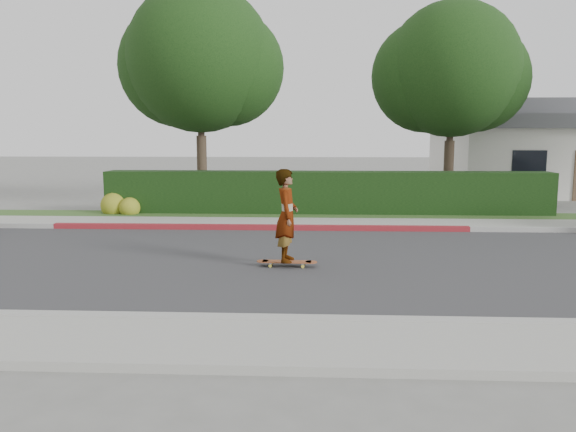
# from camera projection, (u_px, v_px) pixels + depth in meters

# --- Properties ---
(ground) EXTENTS (120.00, 120.00, 0.00)m
(ground) POSITION_uv_depth(u_px,v_px,m) (474.00, 264.00, 11.89)
(ground) COLOR slate
(ground) RESTS_ON ground
(road) EXTENTS (60.00, 8.00, 0.01)m
(road) POSITION_uv_depth(u_px,v_px,m) (474.00, 264.00, 11.89)
(road) COLOR #2D2D30
(road) RESTS_ON ground
(curb_near) EXTENTS (60.00, 0.20, 0.15)m
(curb_near) POSITION_uv_depth(u_px,v_px,m) (557.00, 325.00, 7.83)
(curb_near) COLOR #9E9E99
(curb_near) RESTS_ON ground
(curb_far) EXTENTS (60.00, 0.20, 0.15)m
(curb_far) POSITION_uv_depth(u_px,v_px,m) (434.00, 229.00, 15.94)
(curb_far) COLOR #9E9E99
(curb_far) RESTS_ON ground
(curb_red_section) EXTENTS (12.00, 0.21, 0.15)m
(curb_red_section) POSITION_uv_depth(u_px,v_px,m) (259.00, 227.00, 16.17)
(curb_red_section) COLOR maroon
(curb_red_section) RESTS_ON ground
(sidewalk_far) EXTENTS (60.00, 1.60, 0.12)m
(sidewalk_far) POSITION_uv_depth(u_px,v_px,m) (427.00, 224.00, 16.83)
(sidewalk_far) COLOR gray
(sidewalk_far) RESTS_ON ground
(planting_strip) EXTENTS (60.00, 1.60, 0.10)m
(planting_strip) POSITION_uv_depth(u_px,v_px,m) (418.00, 217.00, 18.41)
(planting_strip) COLOR #2D4C1E
(planting_strip) RESTS_ON ground
(hedge) EXTENTS (15.00, 1.00, 1.50)m
(hedge) POSITION_uv_depth(u_px,v_px,m) (326.00, 194.00, 19.05)
(hedge) COLOR black
(hedge) RESTS_ON ground
(flowering_shrub) EXTENTS (1.40, 1.00, 0.90)m
(flowering_shrub) POSITION_uv_depth(u_px,v_px,m) (119.00, 206.00, 18.98)
(flowering_shrub) COLOR #2D4C19
(flowering_shrub) RESTS_ON ground
(tree_left) EXTENTS (5.99, 5.21, 8.00)m
(tree_left) POSITION_uv_depth(u_px,v_px,m) (200.00, 63.00, 20.09)
(tree_left) COLOR #33261C
(tree_left) RESTS_ON ground
(tree_center) EXTENTS (5.66, 4.84, 7.44)m
(tree_center) POSITION_uv_depth(u_px,v_px,m) (451.00, 74.00, 20.21)
(tree_center) COLOR #33261C
(tree_center) RESTS_ON ground
(house) EXTENTS (10.60, 8.60, 4.30)m
(house) POSITION_uv_depth(u_px,v_px,m) (551.00, 148.00, 27.03)
(house) COLOR beige
(house) RESTS_ON ground
(skateboard) EXTENTS (1.26, 0.29, 0.12)m
(skateboard) POSITION_uv_depth(u_px,v_px,m) (287.00, 262.00, 11.60)
(skateboard) COLOR gold
(skateboard) RESTS_ON ground
(skateboarder) EXTENTS (0.48, 0.71, 1.91)m
(skateboarder) POSITION_uv_depth(u_px,v_px,m) (287.00, 216.00, 11.46)
(skateboarder) COLOR white
(skateboarder) RESTS_ON skateboard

